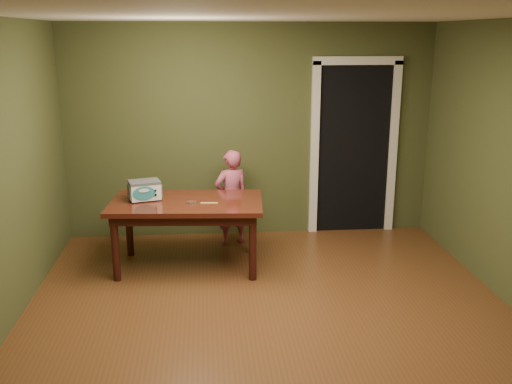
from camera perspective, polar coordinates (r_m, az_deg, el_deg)
floor at (r=5.07m, az=1.76°, el=-13.46°), size 5.00×5.00×0.00m
room_shell at (r=4.50m, az=1.94°, el=5.94°), size 4.52×5.02×2.61m
doorway at (r=7.55m, az=9.16°, el=4.62°), size 1.10×0.66×2.25m
dining_table at (r=6.11m, az=-6.94°, el=-1.78°), size 1.66×1.02×0.75m
toy_oven at (r=6.16m, az=-11.08°, el=0.25°), size 0.38×0.31×0.21m
baking_pan at (r=5.98m, az=-6.48°, el=-1.03°), size 0.10×0.10×0.02m
spatula at (r=5.97m, az=-4.71°, el=-1.10°), size 0.18×0.04×0.01m
child at (r=6.79m, az=-2.47°, el=-0.56°), size 0.49×0.41×1.15m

